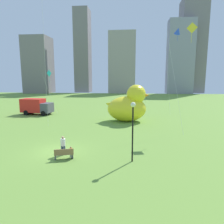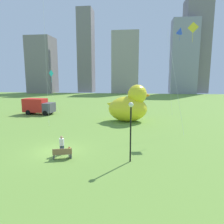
{
  "view_description": "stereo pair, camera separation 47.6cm",
  "coord_description": "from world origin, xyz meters",
  "px_view_note": "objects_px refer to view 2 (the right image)",
  "views": [
    {
      "loc": [
        6.68,
        -17.25,
        6.61
      ],
      "look_at": [
        4.34,
        6.02,
        2.68
      ],
      "focal_mm": 32.97,
      "sensor_mm": 36.0,
      "label": 1
    },
    {
      "loc": [
        7.15,
        -17.2,
        6.61
      ],
      "look_at": [
        4.34,
        6.02,
        2.68
      ],
      "focal_mm": 32.97,
      "sensor_mm": 36.0,
      "label": 2
    }
  ],
  "objects_px": {
    "giant_inflatable_duck": "(129,106)",
    "kite_blue": "(180,31)",
    "box_truck": "(38,106)",
    "lamppost": "(131,121)",
    "kite_yellow": "(191,33)",
    "person_child": "(69,151)",
    "kite_teal": "(51,75)",
    "person_adult": "(62,144)",
    "park_bench": "(62,153)"
  },
  "relations": [
    {
      "from": "giant_inflatable_duck",
      "to": "box_truck",
      "type": "xyz_separation_m",
      "value": [
        -16.64,
        4.16,
        -0.94
      ]
    },
    {
      "from": "park_bench",
      "to": "kite_yellow",
      "type": "height_order",
      "value": "kite_yellow"
    },
    {
      "from": "box_truck",
      "to": "kite_blue",
      "type": "bearing_deg",
      "value": 10.03
    },
    {
      "from": "person_adult",
      "to": "lamppost",
      "type": "xyz_separation_m",
      "value": [
        5.95,
        -0.87,
        2.4
      ]
    },
    {
      "from": "person_child",
      "to": "kite_blue",
      "type": "height_order",
      "value": "kite_blue"
    },
    {
      "from": "lamppost",
      "to": "kite_teal",
      "type": "xyz_separation_m",
      "value": [
        -15.53,
        21.73,
        3.83
      ]
    },
    {
      "from": "giant_inflatable_duck",
      "to": "lamppost",
      "type": "distance_m",
      "value": 15.4
    },
    {
      "from": "person_adult",
      "to": "person_child",
      "type": "xyz_separation_m",
      "value": [
        0.86,
        -0.56,
        -0.39
      ]
    },
    {
      "from": "park_bench",
      "to": "kite_blue",
      "type": "height_order",
      "value": "kite_blue"
    },
    {
      "from": "lamppost",
      "to": "kite_teal",
      "type": "bearing_deg",
      "value": 125.55
    },
    {
      "from": "lamppost",
      "to": "kite_yellow",
      "type": "height_order",
      "value": "kite_yellow"
    },
    {
      "from": "lamppost",
      "to": "kite_blue",
      "type": "height_order",
      "value": "kite_blue"
    },
    {
      "from": "person_adult",
      "to": "person_child",
      "type": "bearing_deg",
      "value": -33.09
    },
    {
      "from": "person_adult",
      "to": "box_truck",
      "type": "xyz_separation_m",
      "value": [
        -11.36,
        18.65,
        0.52
      ]
    },
    {
      "from": "box_truck",
      "to": "kite_blue",
      "type": "xyz_separation_m",
      "value": [
        25.12,
        4.44,
        13.37
      ]
    },
    {
      "from": "park_bench",
      "to": "lamppost",
      "type": "bearing_deg",
      "value": 1.08
    },
    {
      "from": "lamppost",
      "to": "box_truck",
      "type": "height_order",
      "value": "lamppost"
    },
    {
      "from": "person_adult",
      "to": "kite_blue",
      "type": "distance_m",
      "value": 30.26
    },
    {
      "from": "lamppost",
      "to": "box_truck",
      "type": "xyz_separation_m",
      "value": [
        -17.31,
        19.52,
        -1.88
      ]
    },
    {
      "from": "lamppost",
      "to": "box_truck",
      "type": "bearing_deg",
      "value": 131.58
    },
    {
      "from": "kite_teal",
      "to": "kite_yellow",
      "type": "relative_size",
      "value": 0.61
    },
    {
      "from": "person_adult",
      "to": "kite_blue",
      "type": "height_order",
      "value": "kite_blue"
    },
    {
      "from": "person_child",
      "to": "giant_inflatable_duck",
      "type": "bearing_deg",
      "value": 73.65
    },
    {
      "from": "park_bench",
      "to": "giant_inflatable_duck",
      "type": "height_order",
      "value": "giant_inflatable_duck"
    },
    {
      "from": "giant_inflatable_duck",
      "to": "kite_yellow",
      "type": "distance_m",
      "value": 12.78
    },
    {
      "from": "park_bench",
      "to": "kite_teal",
      "type": "xyz_separation_m",
      "value": [
        -9.98,
        21.84,
        6.67
      ]
    },
    {
      "from": "park_bench",
      "to": "person_child",
      "type": "xyz_separation_m",
      "value": [
        0.46,
        0.41,
        0.05
      ]
    },
    {
      "from": "person_child",
      "to": "kite_yellow",
      "type": "relative_size",
      "value": 0.07
    },
    {
      "from": "giant_inflatable_duck",
      "to": "kite_yellow",
      "type": "relative_size",
      "value": 0.51
    },
    {
      "from": "giant_inflatable_duck",
      "to": "kite_blue",
      "type": "xyz_separation_m",
      "value": [
        8.48,
        8.6,
        12.44
      ]
    },
    {
      "from": "kite_blue",
      "to": "kite_teal",
      "type": "xyz_separation_m",
      "value": [
        -23.33,
        -2.23,
        -7.67
      ]
    },
    {
      "from": "person_child",
      "to": "box_truck",
      "type": "height_order",
      "value": "box_truck"
    },
    {
      "from": "lamppost",
      "to": "kite_yellow",
      "type": "bearing_deg",
      "value": 58.71
    },
    {
      "from": "person_child",
      "to": "kite_teal",
      "type": "distance_m",
      "value": 24.74
    },
    {
      "from": "person_adult",
      "to": "kite_teal",
      "type": "xyz_separation_m",
      "value": [
        -9.58,
        20.86,
        6.23
      ]
    },
    {
      "from": "kite_teal",
      "to": "giant_inflatable_duck",
      "type": "bearing_deg",
      "value": -23.23
    },
    {
      "from": "lamppost",
      "to": "person_adult",
      "type": "bearing_deg",
      "value": 171.71
    },
    {
      "from": "park_bench",
      "to": "lamppost",
      "type": "relative_size",
      "value": 0.34
    },
    {
      "from": "kite_blue",
      "to": "person_adult",
      "type": "bearing_deg",
      "value": -120.78
    },
    {
      "from": "person_child",
      "to": "kite_teal",
      "type": "relative_size",
      "value": 0.12
    },
    {
      "from": "kite_yellow",
      "to": "park_bench",
      "type": "bearing_deg",
      "value": -137.66
    },
    {
      "from": "lamppost",
      "to": "kite_blue",
      "type": "relative_size",
      "value": 0.31
    },
    {
      "from": "giant_inflatable_duck",
      "to": "box_truck",
      "type": "bearing_deg",
      "value": 165.96
    },
    {
      "from": "giant_inflatable_duck",
      "to": "kite_blue",
      "type": "height_order",
      "value": "kite_blue"
    },
    {
      "from": "person_child",
      "to": "lamppost",
      "type": "height_order",
      "value": "lamppost"
    },
    {
      "from": "person_adult",
      "to": "kite_yellow",
      "type": "height_order",
      "value": "kite_yellow"
    },
    {
      "from": "box_truck",
      "to": "person_adult",
      "type": "bearing_deg",
      "value": -58.65
    },
    {
      "from": "park_bench",
      "to": "person_adult",
      "type": "height_order",
      "value": "person_adult"
    },
    {
      "from": "park_bench",
      "to": "person_adult",
      "type": "relative_size",
      "value": 0.98
    },
    {
      "from": "person_adult",
      "to": "lamppost",
      "type": "relative_size",
      "value": 0.35
    }
  ]
}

